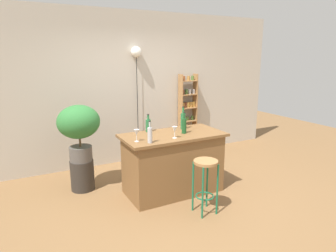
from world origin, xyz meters
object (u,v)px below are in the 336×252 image
bottle_sauce_amber (184,125)px  spice_shelf (188,113)px  bar_stool (205,175)px  bottle_spirits_clear (148,125)px  bottle_soda_blue (183,121)px  bottle_olive_oil (150,135)px  potted_plant (79,126)px  wine_glass_left (137,133)px  wine_glass_center (175,130)px  plant_stool (82,175)px  pendant_globe_light (136,54)px

bottle_sauce_amber → spice_shelf: bearing=56.9°
bar_stool → bottle_sauce_amber: 0.86m
bottle_spirits_clear → bottle_soda_blue: size_ratio=0.75×
bottle_sauce_amber → bottle_olive_oil: bearing=-161.5°
potted_plant → wine_glass_left: potted_plant is taller
spice_shelf → wine_glass_center: bearing=-126.4°
bottle_spirits_clear → wine_glass_left: size_ratio=1.61×
bottle_sauce_amber → bottle_spirits_clear: bearing=141.5°
plant_stool → pendant_globe_light: bearing=33.5°
bottle_soda_blue → wine_glass_left: bearing=-160.9°
wine_glass_center → bar_stool: bearing=-73.7°
plant_stool → potted_plant: potted_plant is taller
bottle_sauce_amber → wine_glass_left: (-0.77, -0.07, -0.00)m
bar_stool → pendant_globe_light: pendant_globe_light is taller
bottle_spirits_clear → spice_shelf: bearing=40.2°
spice_shelf → bottle_spirits_clear: spice_shelf is taller
bottle_olive_oil → wine_glass_left: bottle_olive_oil is taller
plant_stool → potted_plant: bearing=0.0°
plant_stool → wine_glass_left: size_ratio=2.83×
wine_glass_left → pendant_globe_light: size_ratio=0.08×
spice_shelf → plant_stool: bearing=-161.5°
bottle_olive_oil → plant_stool: bearing=126.2°
bottle_soda_blue → wine_glass_left: 0.94m
wine_glass_left → pendant_globe_light: (0.69, 1.66, 1.01)m
bottle_olive_oil → wine_glass_left: 0.19m
spice_shelf → bottle_olive_oil: spice_shelf is taller
bar_stool → wine_glass_left: bearing=137.5°
bottle_olive_oil → wine_glass_center: 0.40m
bottle_olive_oil → pendant_globe_light: (0.56, 1.80, 1.02)m
plant_stool → pendant_globe_light: pendant_globe_light is taller
bottle_soda_blue → wine_glass_center: bearing=-132.8°
bottle_spirits_clear → bottle_sauce_amber: bottle_sauce_amber is taller
potted_plant → bottle_sauce_amber: bearing=-29.0°
bottle_spirits_clear → wine_glass_center: 0.53m
wine_glass_left → bar_stool: bearing=-42.5°
bottle_spirits_clear → potted_plant: bearing=155.9°
spice_shelf → bottle_soda_blue: size_ratio=4.66×
bar_stool → plant_stool: size_ratio=1.54×
plant_stool → bottle_olive_oil: bearing=-53.8°
spice_shelf → plant_stool: size_ratio=3.53×
potted_plant → bottle_soda_blue: size_ratio=2.40×
bottle_soda_blue → wine_glass_center: bottle_soda_blue is taller
bottle_soda_blue → wine_glass_left: (-0.89, -0.31, -0.02)m
bar_stool → pendant_globe_light: size_ratio=0.33×
pendant_globe_light → plant_stool: bearing=-146.5°
bar_stool → bottle_soda_blue: 1.08m
potted_plant → bottle_spirits_clear: (0.93, -0.41, -0.00)m
potted_plant → bottle_olive_oil: bearing=-53.8°
spice_shelf → wine_glass_center: (-1.25, -1.70, 0.17)m
bottle_sauce_amber → potted_plant: bearing=151.0°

